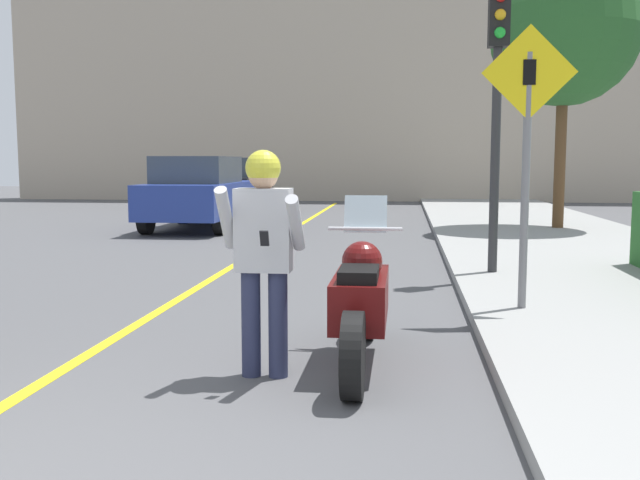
{
  "coord_description": "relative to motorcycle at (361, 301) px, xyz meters",
  "views": [
    {
      "loc": [
        1.94,
        -2.69,
        1.57
      ],
      "look_at": [
        1.28,
        2.89,
        0.95
      ],
      "focal_mm": 40.0,
      "sensor_mm": 36.0,
      "label": 1
    }
  ],
  "objects": [
    {
      "name": "parked_car_blue",
      "position": [
        -4.38,
        10.66,
        0.36
      ],
      "size": [
        1.88,
        4.2,
        1.68
      ],
      "color": "black",
      "rests_on": "ground"
    },
    {
      "name": "street_tree",
      "position": [
        3.7,
        10.75,
        3.83
      ],
      "size": [
        3.18,
        3.18,
        5.82
      ],
      "color": "brown",
      "rests_on": "sidewalk_curb"
    },
    {
      "name": "parked_car_black",
      "position": [
        -5.08,
        16.87,
        0.36
      ],
      "size": [
        1.88,
        4.2,
        1.68
      ],
      "color": "black",
      "rests_on": "ground"
    },
    {
      "name": "crossing_sign",
      "position": [
        1.5,
        1.76,
        1.28
      ],
      "size": [
        0.91,
        0.08,
        2.75
      ],
      "color": "slate",
      "rests_on": "sidewalk_curb"
    },
    {
      "name": "building_backdrop",
      "position": [
        -1.62,
        23.3,
        4.44
      ],
      "size": [
        28.0,
        1.2,
        9.87
      ],
      "color": "#B2A38E",
      "rests_on": "ground"
    },
    {
      "name": "traffic_light",
      "position": [
        1.49,
        4.09,
        2.17
      ],
      "size": [
        0.26,
        0.3,
        3.66
      ],
      "color": "#2D2D30",
      "rests_on": "sidewalk_curb"
    },
    {
      "name": "road_center_line",
      "position": [
        -2.22,
        3.3,
        -0.49
      ],
      "size": [
        0.12,
        36.0,
        0.01
      ],
      "color": "yellow",
      "rests_on": "ground"
    },
    {
      "name": "motorcycle",
      "position": [
        0.0,
        0.0,
        0.0
      ],
      "size": [
        0.62,
        2.22,
        1.28
      ],
      "color": "black",
      "rests_on": "ground"
    },
    {
      "name": "person_biker",
      "position": [
        -0.68,
        -0.4,
        0.51
      ],
      "size": [
        0.59,
        0.46,
        1.65
      ],
      "color": "#282D4C",
      "rests_on": "ground"
    }
  ]
}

